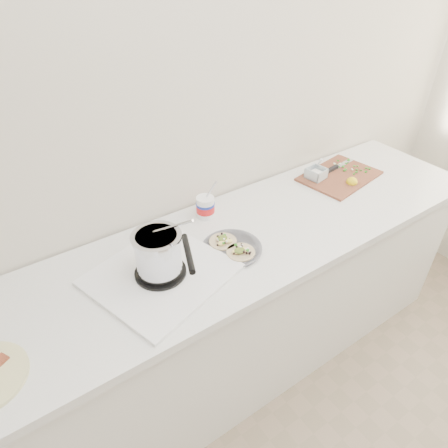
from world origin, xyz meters
TOP-DOWN VIEW (x-y plane):
  - counter at (0.00, 1.43)m, footprint 2.44×0.66m
  - stove at (-0.47, 1.39)m, footprint 0.59×0.57m
  - taco_plate at (-0.15, 1.36)m, footprint 0.25×0.25m
  - tub at (-0.11, 1.63)m, footprint 0.09×0.09m
  - cutboard at (0.67, 1.54)m, footprint 0.46×0.35m

SIDE VIEW (x-z plane):
  - counter at x=0.00m, z-range 0.00..0.90m
  - cutboard at x=0.67m, z-range 0.88..0.95m
  - taco_plate at x=-0.15m, z-range 0.90..0.94m
  - tub at x=-0.11m, z-range 0.87..1.06m
  - stove at x=-0.47m, z-range 0.86..1.10m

